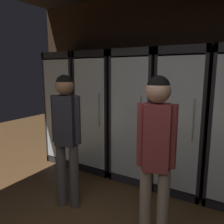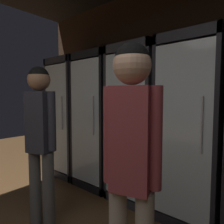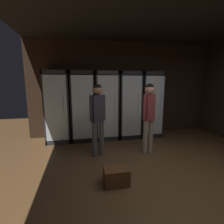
% 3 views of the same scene
% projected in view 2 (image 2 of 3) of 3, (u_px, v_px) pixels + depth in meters
% --- Properties ---
extents(wall_back, '(6.00, 0.06, 2.80)m').
position_uv_depth(wall_back, '(219.00, 87.00, 2.29)').
color(wall_back, black).
rests_on(wall_back, ground).
extents(cooler_far_left, '(0.62, 0.69, 1.91)m').
position_uv_depth(cooler_far_left, '(75.00, 118.00, 3.45)').
color(cooler_far_left, '#2B2B30').
rests_on(cooler_far_left, ground).
extents(cooler_left, '(0.62, 0.69, 1.91)m').
position_uv_depth(cooler_left, '(103.00, 121.00, 3.02)').
color(cooler_left, black).
rests_on(cooler_left, ground).
extents(cooler_center, '(0.62, 0.69, 1.91)m').
position_uv_depth(cooler_center, '(141.00, 125.00, 2.59)').
color(cooler_center, '#2B2B30').
rests_on(cooler_center, ground).
extents(cooler_right, '(0.62, 0.69, 1.91)m').
position_uv_depth(cooler_right, '(194.00, 130.00, 2.17)').
color(cooler_right, black).
rests_on(cooler_right, ground).
extents(shopper_near, '(0.35, 0.22, 1.57)m').
position_uv_depth(shopper_near, '(40.00, 132.00, 1.92)').
color(shopper_near, '#4C4C4C').
rests_on(shopper_near, ground).
extents(shopper_far, '(0.32, 0.22, 1.58)m').
position_uv_depth(shopper_far, '(131.00, 154.00, 1.11)').
color(shopper_far, gray).
rests_on(shopper_far, ground).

